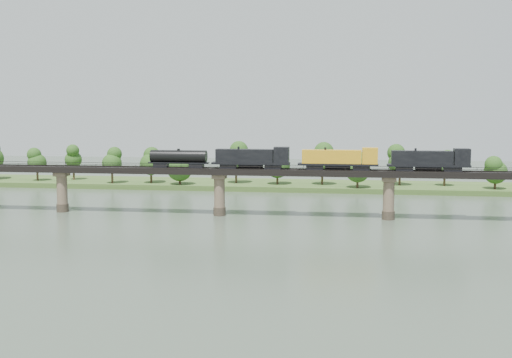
# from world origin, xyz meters

# --- Properties ---
(ground) EXTENTS (400.00, 400.00, 0.00)m
(ground) POSITION_xyz_m (0.00, 0.00, 0.00)
(ground) COLOR #384737
(ground) RESTS_ON ground
(far_bank) EXTENTS (300.00, 24.00, 1.60)m
(far_bank) POSITION_xyz_m (0.00, 85.00, 0.80)
(far_bank) COLOR #365221
(far_bank) RESTS_ON ground
(bridge) EXTENTS (236.00, 30.00, 11.50)m
(bridge) POSITION_xyz_m (0.00, 30.00, 5.46)
(bridge) COLOR #473A2D
(bridge) RESTS_ON ground
(bridge_superstructure) EXTENTS (220.00, 4.90, 0.75)m
(bridge_superstructure) POSITION_xyz_m (0.00, 30.00, 11.79)
(bridge_superstructure) COLOR black
(bridge_superstructure) RESTS_ON bridge
(far_treeline) EXTENTS (289.06, 17.54, 13.60)m
(far_treeline) POSITION_xyz_m (-8.21, 80.52, 8.83)
(far_treeline) COLOR #382619
(far_treeline) RESTS_ON far_bank
(freight_train) EXTENTS (75.36, 2.94, 5.19)m
(freight_train) POSITION_xyz_m (21.50, 30.00, 13.98)
(freight_train) COLOR black
(freight_train) RESTS_ON bridge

